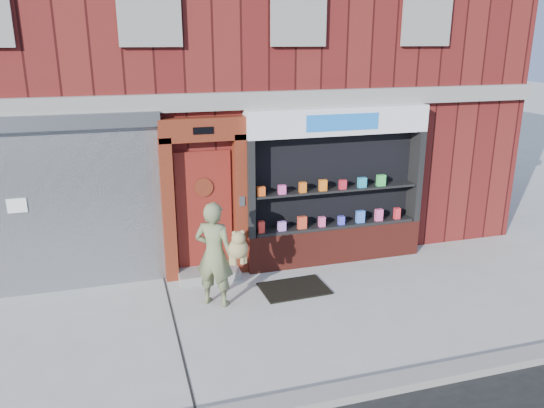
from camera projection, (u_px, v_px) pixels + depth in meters
name	position (u px, v px, depth m)	size (l,w,h in m)	color
ground	(275.00, 316.00, 8.35)	(80.00, 80.00, 0.00)	#9E9E99
curb	(328.00, 397.00, 6.36)	(60.00, 0.30, 0.12)	gray
building	(202.00, 47.00, 12.65)	(12.00, 8.16, 8.00)	#531413
shutter_bay	(69.00, 194.00, 8.78)	(3.10, 0.30, 3.04)	gray
red_door_bay	(205.00, 199.00, 9.41)	(1.52, 0.58, 2.90)	#5A1D0F
pharmacy_bay	(335.00, 193.00, 10.08)	(3.50, 0.41, 3.00)	maroon
woman	(217.00, 254.00, 8.47)	(0.91, 0.70, 1.75)	#666D48
doormat	(294.00, 288.00, 9.24)	(1.14, 0.80, 0.03)	black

